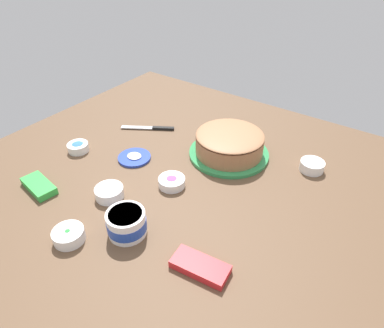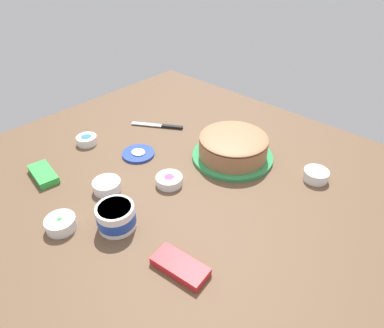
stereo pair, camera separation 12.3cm
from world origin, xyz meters
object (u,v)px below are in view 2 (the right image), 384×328
object	(u,v)px
candy_box_lower	(180,266)
sprinkle_bowl_yellow	(107,185)
spreading_knife	(162,126)
frosting_tub_lid	(138,153)
sprinkle_bowl_blue	(87,140)
frosted_cake	(233,147)
sprinkle_bowl_green	(61,223)
sprinkle_bowl_orange	(316,175)
sprinkle_bowl_rainbow	(169,180)
frosting_tub	(116,216)
candy_box_upper	(43,174)

from	to	relation	value
candy_box_lower	sprinkle_bowl_yellow	bearing A→B (deg)	-15.64
spreading_knife	sprinkle_bowl_yellow	xyz separation A→B (m)	(-0.18, 0.43, 0.01)
frosting_tub_lid	sprinkle_bowl_yellow	xyz separation A→B (m)	(-0.09, 0.21, 0.01)
sprinkle_bowl_blue	sprinkle_bowl_yellow	world-z (taller)	same
frosted_cake	sprinkle_bowl_green	world-z (taller)	frosted_cake
spreading_knife	sprinkle_bowl_orange	world-z (taller)	sprinkle_bowl_orange
sprinkle_bowl_rainbow	sprinkle_bowl_orange	world-z (taller)	sprinkle_bowl_orange
sprinkle_bowl_blue	frosting_tub_lid	bearing A→B (deg)	-158.00
sprinkle_bowl_yellow	frosting_tub	bearing A→B (deg)	153.44
frosting_tub	frosting_tub_lid	world-z (taller)	frosting_tub
sprinkle_bowl_rainbow	candy_box_upper	xyz separation A→B (m)	(0.36, 0.28, -0.00)
frosting_tub	sprinkle_bowl_yellow	distance (m)	0.18
sprinkle_bowl_yellow	candy_box_upper	distance (m)	0.26
frosted_cake	sprinkle_bowl_orange	world-z (taller)	frosted_cake
frosting_tub	sprinkle_bowl_blue	size ratio (longest dim) A/B	1.42
frosting_tub	sprinkle_bowl_rainbow	xyz separation A→B (m)	(0.03, -0.25, -0.02)
spreading_knife	sprinkle_bowl_orange	distance (m)	0.69
sprinkle_bowl_yellow	candy_box_upper	bearing A→B (deg)	26.22
frosting_tub	frosted_cake	bearing A→B (deg)	-94.06
sprinkle_bowl_green	candy_box_upper	xyz separation A→B (m)	(0.27, -0.09, -0.01)
frosted_cake	sprinkle_bowl_yellow	xyz separation A→B (m)	(0.20, 0.45, -0.03)
sprinkle_bowl_blue	candy_box_lower	world-z (taller)	sprinkle_bowl_blue
frosting_tub	spreading_knife	size ratio (longest dim) A/B	0.55
frosting_tub	sprinkle_bowl_blue	xyz separation A→B (m)	(0.47, -0.20, -0.02)
spreading_knife	sprinkle_bowl_orange	xyz separation A→B (m)	(-0.68, -0.11, 0.01)
sprinkle_bowl_orange	candy_box_upper	distance (m)	0.98
frosting_tub_lid	frosting_tub	bearing A→B (deg)	130.41
frosting_tub	sprinkle_bowl_orange	size ratio (longest dim) A/B	1.32
frosting_tub_lid	candy_box_lower	xyz separation A→B (m)	(-0.50, 0.28, 0.01)
sprinkle_bowl_green	frosting_tub_lid	bearing A→B (deg)	-72.31
frosting_tub	frosting_tub_lid	bearing A→B (deg)	-49.59
candy_box_lower	candy_box_upper	bearing A→B (deg)	-2.41
sprinkle_bowl_orange	candy_box_lower	xyz separation A→B (m)	(0.09, 0.60, -0.01)
sprinkle_bowl_blue	sprinkle_bowl_yellow	bearing A→B (deg)	158.46
sprinkle_bowl_green	candy_box_lower	size ratio (longest dim) A/B	0.59
sprinkle_bowl_blue	sprinkle_bowl_rainbow	distance (m)	0.44
frosted_cake	sprinkle_bowl_orange	size ratio (longest dim) A/B	3.55
spreading_knife	candy_box_lower	xyz separation A→B (m)	(-0.59, 0.49, 0.01)
spreading_knife	sprinkle_bowl_orange	bearing A→B (deg)	-170.49
sprinkle_bowl_yellow	frosting_tub_lid	bearing A→B (deg)	-67.58
frosting_tub_lid	sprinkle_bowl_green	distance (m)	0.43
sprinkle_bowl_orange	frosting_tub_lid	bearing A→B (deg)	29.21
sprinkle_bowl_orange	sprinkle_bowl_yellow	bearing A→B (deg)	47.19
candy_box_upper	frosting_tub	bearing A→B (deg)	-166.41
spreading_knife	candy_box_lower	world-z (taller)	candy_box_lower
sprinkle_bowl_rainbow	sprinkle_bowl_yellow	size ratio (longest dim) A/B	0.98
sprinkle_bowl_blue	sprinkle_bowl_green	world-z (taller)	same
sprinkle_bowl_rainbow	sprinkle_bowl_green	xyz separation A→B (m)	(0.09, 0.37, 0.00)
sprinkle_bowl_yellow	spreading_knife	bearing A→B (deg)	-67.07
candy_box_upper	sprinkle_bowl_yellow	bearing A→B (deg)	-144.91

